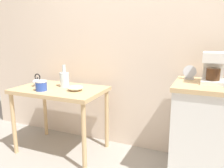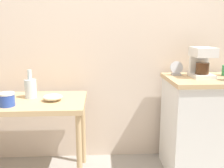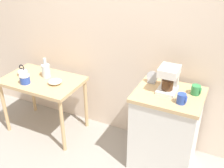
{
  "view_description": "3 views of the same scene",
  "coord_description": "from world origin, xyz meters",
  "px_view_note": "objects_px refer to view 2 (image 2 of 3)",
  "views": [
    {
      "loc": [
        0.71,
        -1.94,
        1.29
      ],
      "look_at": [
        -0.09,
        -0.05,
        0.84
      ],
      "focal_mm": 36.27,
      "sensor_mm": 36.0,
      "label": 1
    },
    {
      "loc": [
        -0.14,
        -2.06,
        1.3
      ],
      "look_at": [
        -0.02,
        0.04,
        0.85
      ],
      "focal_mm": 40.9,
      "sensor_mm": 36.0,
      "label": 2
    },
    {
      "loc": [
        1.26,
        -2.19,
        2.2
      ],
      "look_at": [
        0.23,
        -0.04,
        0.91
      ],
      "focal_mm": 43.05,
      "sensor_mm": 36.0,
      "label": 3
    }
  ],
  "objects_px": {
    "coffee_maker": "(201,61)",
    "table_clock": "(176,69)",
    "bowl_stoneware": "(53,97)",
    "glass_carafe_vase": "(31,88)",
    "canister_enamel": "(7,99)"
  },
  "relations": [
    {
      "from": "canister_enamel",
      "to": "table_clock",
      "type": "distance_m",
      "value": 1.46
    },
    {
      "from": "coffee_maker",
      "to": "table_clock",
      "type": "height_order",
      "value": "coffee_maker"
    },
    {
      "from": "bowl_stoneware",
      "to": "canister_enamel",
      "type": "bearing_deg",
      "value": -156.72
    },
    {
      "from": "bowl_stoneware",
      "to": "table_clock",
      "type": "relative_size",
      "value": 1.26
    },
    {
      "from": "glass_carafe_vase",
      "to": "coffee_maker",
      "type": "distance_m",
      "value": 1.5
    },
    {
      "from": "coffee_maker",
      "to": "glass_carafe_vase",
      "type": "bearing_deg",
      "value": -179.19
    },
    {
      "from": "table_clock",
      "to": "glass_carafe_vase",
      "type": "bearing_deg",
      "value": -175.3
    },
    {
      "from": "canister_enamel",
      "to": "coffee_maker",
      "type": "xyz_separation_m",
      "value": [
        1.6,
        0.26,
        0.25
      ]
    },
    {
      "from": "glass_carafe_vase",
      "to": "table_clock",
      "type": "height_order",
      "value": "table_clock"
    },
    {
      "from": "table_clock",
      "to": "canister_enamel",
      "type": "bearing_deg",
      "value": -166.13
    },
    {
      "from": "bowl_stoneware",
      "to": "glass_carafe_vase",
      "type": "xyz_separation_m",
      "value": [
        -0.2,
        0.1,
        0.06
      ]
    },
    {
      "from": "canister_enamel",
      "to": "glass_carafe_vase",
      "type": "bearing_deg",
      "value": 63.95
    },
    {
      "from": "bowl_stoneware",
      "to": "glass_carafe_vase",
      "type": "distance_m",
      "value": 0.23
    },
    {
      "from": "coffee_maker",
      "to": "table_clock",
      "type": "distance_m",
      "value": 0.23
    },
    {
      "from": "bowl_stoneware",
      "to": "glass_carafe_vase",
      "type": "relative_size",
      "value": 0.66
    }
  ]
}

